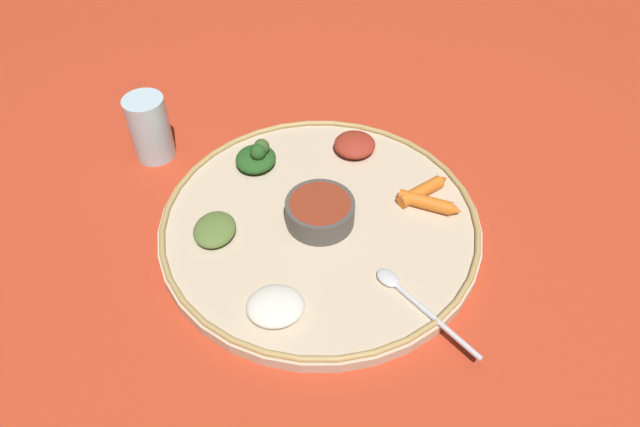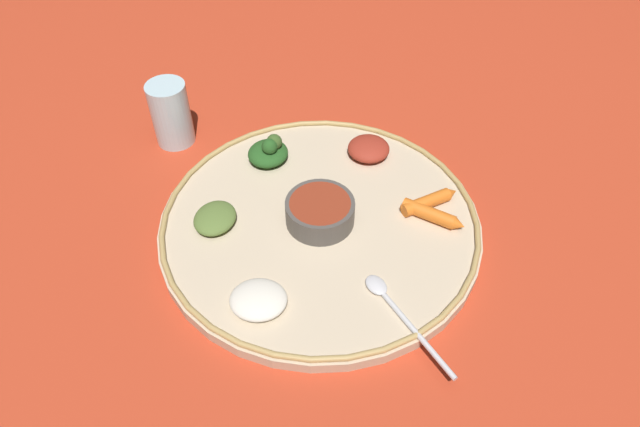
{
  "view_description": "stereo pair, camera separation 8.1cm",
  "coord_description": "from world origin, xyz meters",
  "px_view_note": "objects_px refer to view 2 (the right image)",
  "views": [
    {
      "loc": [
        -0.26,
        -0.49,
        0.62
      ],
      "look_at": [
        0.0,
        0.0,
        0.03
      ],
      "focal_mm": 32.52,
      "sensor_mm": 36.0,
      "label": 1
    },
    {
      "loc": [
        -0.19,
        -0.52,
        0.62
      ],
      "look_at": [
        0.0,
        0.0,
        0.03
      ],
      "focal_mm": 32.52,
      "sensor_mm": 36.0,
      "label": 2
    }
  ],
  "objects_px": {
    "carrot_near_spoon": "(433,215)",
    "drinking_glass": "(172,117)",
    "carrot_outer": "(430,201)",
    "center_bowl": "(320,211)",
    "spoon": "(395,308)",
    "greens_pile": "(269,151)"
  },
  "relations": [
    {
      "from": "carrot_near_spoon",
      "to": "drinking_glass",
      "type": "height_order",
      "value": "drinking_glass"
    },
    {
      "from": "spoon",
      "to": "drinking_glass",
      "type": "distance_m",
      "value": 0.48
    },
    {
      "from": "spoon",
      "to": "drinking_glass",
      "type": "xyz_separation_m",
      "value": [
        -0.2,
        0.44,
        0.02
      ]
    },
    {
      "from": "spoon",
      "to": "greens_pile",
      "type": "relative_size",
      "value": 1.92
    },
    {
      "from": "center_bowl",
      "to": "drinking_glass",
      "type": "bearing_deg",
      "value": 120.41
    },
    {
      "from": "center_bowl",
      "to": "carrot_outer",
      "type": "bearing_deg",
      "value": -9.01
    },
    {
      "from": "greens_pile",
      "to": "center_bowl",
      "type": "bearing_deg",
      "value": -78.21
    },
    {
      "from": "center_bowl",
      "to": "spoon",
      "type": "bearing_deg",
      "value": -77.81
    },
    {
      "from": "greens_pile",
      "to": "carrot_outer",
      "type": "bearing_deg",
      "value": -42.48
    },
    {
      "from": "carrot_near_spoon",
      "to": "greens_pile",
      "type": "bearing_deg",
      "value": 132.11
    },
    {
      "from": "carrot_near_spoon",
      "to": "drinking_glass",
      "type": "xyz_separation_m",
      "value": [
        -0.31,
        0.32,
        0.02
      ]
    },
    {
      "from": "carrot_near_spoon",
      "to": "carrot_outer",
      "type": "bearing_deg",
      "value": 71.52
    },
    {
      "from": "spoon",
      "to": "carrot_near_spoon",
      "type": "xyz_separation_m",
      "value": [
        0.11,
        0.12,
        0.01
      ]
    },
    {
      "from": "spoon",
      "to": "drinking_glass",
      "type": "height_order",
      "value": "drinking_glass"
    },
    {
      "from": "center_bowl",
      "to": "drinking_glass",
      "type": "height_order",
      "value": "drinking_glass"
    },
    {
      "from": "spoon",
      "to": "carrot_outer",
      "type": "xyz_separation_m",
      "value": [
        0.12,
        0.15,
        0.01
      ]
    },
    {
      "from": "spoon",
      "to": "drinking_glass",
      "type": "relative_size",
      "value": 1.57
    },
    {
      "from": "carrot_near_spoon",
      "to": "drinking_glass",
      "type": "bearing_deg",
      "value": 133.81
    },
    {
      "from": "spoon",
      "to": "carrot_outer",
      "type": "relative_size",
      "value": 1.84
    },
    {
      "from": "greens_pile",
      "to": "carrot_near_spoon",
      "type": "xyz_separation_m",
      "value": [
        0.18,
        -0.2,
        -0.01
      ]
    },
    {
      "from": "greens_pile",
      "to": "spoon",
      "type": "bearing_deg",
      "value": -78.0
    },
    {
      "from": "spoon",
      "to": "greens_pile",
      "type": "height_order",
      "value": "greens_pile"
    }
  ]
}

